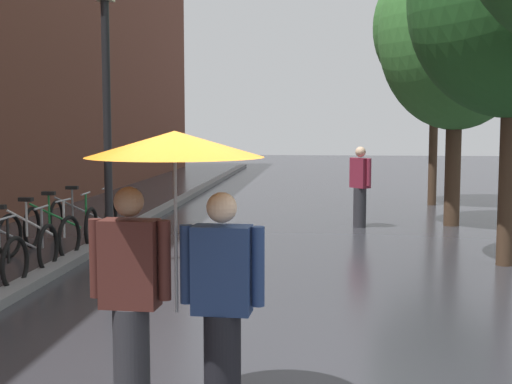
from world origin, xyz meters
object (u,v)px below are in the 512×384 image
object	(u,v)px
parked_bicycle_4	(84,218)
street_tree_2	(457,33)
parked_bicycle_1	(13,246)
parked_bicycle_3	(61,226)
street_tree_3	(436,27)
couple_under_umbrella	(175,223)
parked_bicycle_2	(39,235)
pedestrian_walking_midground	(360,186)
street_lamp_post	(107,99)

from	to	relation	value
parked_bicycle_4	street_tree_2	bearing A→B (deg)	17.80
parked_bicycle_1	parked_bicycle_3	bearing A→B (deg)	90.70
street_tree_3	couple_under_umbrella	world-z (taller)	street_tree_3
parked_bicycle_3	street_tree_3	bearing A→B (deg)	43.91
street_tree_3	parked_bicycle_3	size ratio (longest dim) A/B	5.66
parked_bicycle_2	pedestrian_walking_midground	distance (m)	6.43
parked_bicycle_2	parked_bicycle_4	xyz separation A→B (m)	(0.02, 1.99, 0.00)
parked_bicycle_3	couple_under_umbrella	xyz separation A→B (m)	(3.37, -6.63, 1.05)
parked_bicycle_1	couple_under_umbrella	distance (m)	5.88
parked_bicycle_2	couple_under_umbrella	distance (m)	6.67
parked_bicycle_3	pedestrian_walking_midground	bearing A→B (deg)	29.35
parked_bicycle_2	parked_bicycle_4	distance (m)	1.99
parked_bicycle_4	street_lamp_post	world-z (taller)	street_lamp_post
street_tree_3	couple_under_umbrella	bearing A→B (deg)	-105.70
parked_bicycle_2	parked_bicycle_4	bearing A→B (deg)	89.46
parked_bicycle_4	couple_under_umbrella	distance (m)	8.42
street_tree_2	street_tree_3	bearing A→B (deg)	87.60
parked_bicycle_4	couple_under_umbrella	bearing A→B (deg)	-66.42
street_lamp_post	street_tree_3	bearing A→B (deg)	53.99
street_lamp_post	parked_bicycle_3	bearing A→B (deg)	133.96
parked_bicycle_4	street_tree_3	bearing A→B (deg)	39.45
parked_bicycle_3	parked_bicycle_4	world-z (taller)	same
street_tree_3	couple_under_umbrella	xyz separation A→B (m)	(-3.80, -13.54, -3.06)
parked_bicycle_3	street_lamp_post	xyz separation A→B (m)	(1.23, -1.27, 2.07)
couple_under_umbrella	street_lamp_post	world-z (taller)	street_lamp_post
parked_bicycle_3	parked_bicycle_1	bearing A→B (deg)	-89.30
parked_bicycle_2	parked_bicycle_4	size ratio (longest dim) A/B	1.06
parked_bicycle_1	couple_under_umbrella	world-z (taller)	couple_under_umbrella
parked_bicycle_4	street_lamp_post	distance (m)	3.32
street_tree_3	street_lamp_post	world-z (taller)	street_tree_3
street_lamp_post	couple_under_umbrella	bearing A→B (deg)	-68.20
street_tree_3	pedestrian_walking_midground	bearing A→B (deg)	-116.93
street_tree_2	couple_under_umbrella	xyz separation A→B (m)	(-3.65, -9.90, -2.46)
couple_under_umbrella	parked_bicycle_3	bearing A→B (deg)	116.95
street_tree_2	parked_bicycle_4	size ratio (longest dim) A/B	5.33
couple_under_umbrella	street_tree_2	bearing A→B (deg)	69.76
parked_bicycle_4	street_lamp_post	bearing A→B (deg)	-62.46
parked_bicycle_4	parked_bicycle_1	bearing A→B (deg)	-90.11
parked_bicycle_1	parked_bicycle_3	distance (m)	1.91
street_tree_3	couple_under_umbrella	distance (m)	14.39
street_tree_2	pedestrian_walking_midground	size ratio (longest dim) A/B	3.59
couple_under_umbrella	street_tree_3	bearing A→B (deg)	74.30
parked_bicycle_2	pedestrian_walking_midground	bearing A→B (deg)	36.96
street_lamp_post	parked_bicycle_1	bearing A→B (deg)	-152.21
parked_bicycle_1	street_lamp_post	world-z (taller)	street_lamp_post
parked_bicycle_2	parked_bicycle_3	distance (m)	0.97
parked_bicycle_1	pedestrian_walking_midground	size ratio (longest dim) A/B	0.66
parked_bicycle_1	street_lamp_post	xyz separation A→B (m)	(1.21, 0.64, 2.07)
street_tree_3	parked_bicycle_4	bearing A→B (deg)	-140.55
street_lamp_post	pedestrian_walking_midground	distance (m)	5.93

